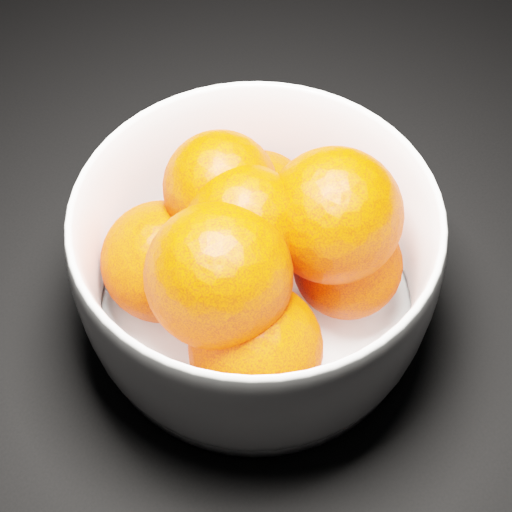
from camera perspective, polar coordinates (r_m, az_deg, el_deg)
ground at (r=0.73m, az=-3.58°, el=13.82°), size 3.00×3.00×0.00m
bowl at (r=0.51m, az=-0.00°, el=-0.41°), size 0.25×0.25×0.12m
orange_pile at (r=0.49m, az=-0.18°, el=0.36°), size 0.19×0.19×0.14m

